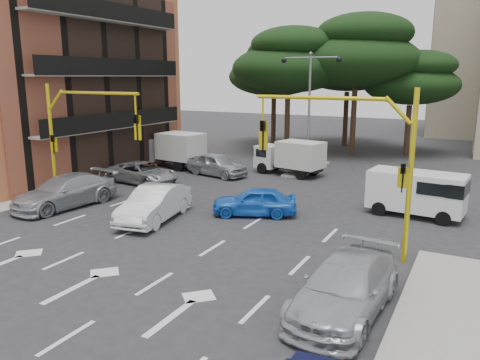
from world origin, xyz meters
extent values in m
plane|color=#28282B|center=(0.00, 0.00, 0.00)|extent=(120.00, 120.00, 0.00)
cube|color=gray|center=(0.00, 16.00, 0.07)|extent=(1.40, 6.00, 0.15)
cube|color=#B06B37|center=(-18.00, 8.00, 6.50)|extent=(15.00, 16.00, 13.00)
cube|color=black|center=(-10.44, 8.00, 6.00)|extent=(0.12, 14.72, 11.20)
cube|color=black|center=(4.94, 44.00, 7.50)|extent=(0.12, 11.04, 14.20)
cylinder|color=#382616|center=(-4.00, 22.00, 2.48)|extent=(0.44, 0.44, 4.95)
ellipsoid|color=black|center=(-4.00, 22.00, 6.93)|extent=(9.15, 9.15, 3.87)
ellipsoid|color=black|center=(-3.40, 21.60, 8.80)|extent=(6.86, 6.86, 2.86)
ellipsoid|color=black|center=(-4.50, 22.30, 8.25)|extent=(6.07, 6.07, 2.64)
cylinder|color=#382616|center=(1.00, 24.00, 2.70)|extent=(0.44, 0.44, 5.40)
ellipsoid|color=black|center=(1.00, 24.00, 7.56)|extent=(9.98, 9.98, 4.22)
ellipsoid|color=black|center=(1.60, 23.60, 9.60)|extent=(7.49, 7.49, 3.12)
ellipsoid|color=black|center=(0.50, 24.30, 9.00)|extent=(6.62, 6.62, 2.88)
cylinder|color=#382616|center=(-7.00, 26.00, 2.25)|extent=(0.44, 0.44, 4.50)
ellipsoid|color=black|center=(-7.00, 26.00, 6.30)|extent=(8.32, 8.32, 3.52)
ellipsoid|color=black|center=(-6.40, 25.60, 8.00)|extent=(6.24, 6.24, 2.60)
ellipsoid|color=black|center=(-7.50, 26.30, 7.50)|extent=(5.52, 5.52, 2.40)
cylinder|color=#382616|center=(5.00, 26.00, 2.02)|extent=(0.44, 0.44, 4.05)
ellipsoid|color=black|center=(5.00, 26.00, 5.67)|extent=(7.49, 7.49, 3.17)
ellipsoid|color=black|center=(5.60, 25.60, 7.20)|extent=(5.62, 5.62, 2.34)
ellipsoid|color=black|center=(4.50, 26.30, 6.75)|extent=(4.97, 4.97, 2.16)
cylinder|color=#382616|center=(-1.00, 29.00, 2.48)|extent=(0.44, 0.44, 4.95)
ellipsoid|color=black|center=(-1.00, 29.00, 6.93)|extent=(9.15, 9.15, 3.87)
ellipsoid|color=black|center=(-0.40, 28.60, 8.80)|extent=(6.86, 6.86, 2.86)
ellipsoid|color=black|center=(-1.50, 29.30, 8.25)|extent=(6.07, 6.07, 2.64)
cylinder|color=yellow|center=(8.60, 2.00, 3.00)|extent=(0.18, 0.18, 6.00)
cylinder|color=yellow|center=(8.05, 2.00, 5.25)|extent=(0.95, 0.14, 0.95)
cylinder|color=yellow|center=(5.30, 2.00, 5.60)|extent=(4.80, 0.14, 0.14)
cylinder|color=yellow|center=(3.10, 2.00, 5.15)|extent=(0.08, 0.08, 0.90)
imported|color=black|center=(3.10, 2.00, 4.10)|extent=(0.20, 0.24, 1.20)
cube|color=yellow|center=(3.10, 2.08, 4.10)|extent=(0.36, 0.06, 1.10)
imported|color=black|center=(8.38, 1.85, 3.00)|extent=(0.16, 0.20, 1.00)
cube|color=yellow|center=(8.38, 1.95, 3.00)|extent=(0.35, 0.08, 0.70)
cylinder|color=yellow|center=(-8.60, 2.00, 3.00)|extent=(0.18, 0.18, 6.00)
cylinder|color=yellow|center=(-8.05, 2.00, 5.25)|extent=(0.95, 0.14, 0.95)
cylinder|color=yellow|center=(-5.30, 2.00, 5.60)|extent=(4.80, 0.14, 0.14)
cylinder|color=yellow|center=(-3.10, 2.00, 5.15)|extent=(0.08, 0.08, 0.90)
imported|color=black|center=(-3.10, 2.00, 4.10)|extent=(0.20, 0.24, 1.20)
cube|color=yellow|center=(-3.10, 2.08, 4.10)|extent=(0.36, 0.06, 1.10)
imported|color=black|center=(-8.38, 1.85, 3.00)|extent=(0.16, 0.20, 1.00)
cube|color=yellow|center=(-8.38, 1.95, 3.00)|extent=(0.35, 0.08, 0.70)
cylinder|color=slate|center=(0.00, 16.00, 3.90)|extent=(0.16, 0.16, 7.50)
cylinder|color=slate|center=(-0.90, 16.00, 7.55)|extent=(1.80, 0.10, 0.10)
sphere|color=black|center=(-1.90, 16.00, 7.40)|extent=(0.36, 0.36, 0.36)
cylinder|color=slate|center=(0.90, 16.00, 7.55)|extent=(1.80, 0.10, 0.10)
sphere|color=black|center=(1.90, 16.00, 7.40)|extent=(0.36, 0.36, 0.36)
sphere|color=slate|center=(0.00, 16.00, 7.80)|extent=(0.24, 0.24, 0.24)
imported|color=silver|center=(-2.12, 1.81, 0.77)|extent=(2.44, 4.88, 1.54)
imported|color=blue|center=(1.50, 4.63, 0.66)|extent=(4.20, 2.98, 1.33)
imported|color=#A4A6AC|center=(-7.45, 1.54, 0.78)|extent=(2.80, 5.59, 1.56)
imported|color=gray|center=(-7.44, 7.46, 0.65)|extent=(4.86, 2.65, 1.29)
imported|color=#AAACB2|center=(-4.58, 11.47, 0.73)|extent=(4.58, 2.62, 1.47)
imported|color=#ACADB4|center=(7.74, -2.46, 0.74)|extent=(2.34, 5.20, 1.48)
camera|label=1|loc=(10.70, -14.26, 6.36)|focal=35.00mm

